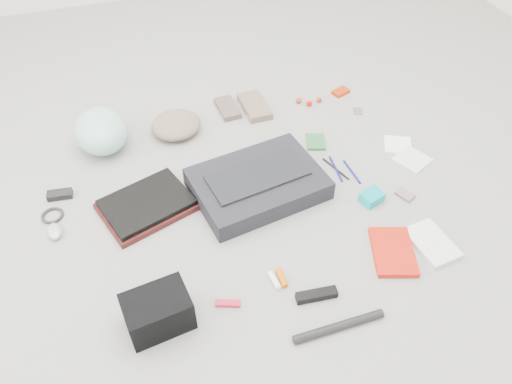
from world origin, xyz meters
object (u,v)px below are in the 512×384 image
object	(u,v)px
camera_bag	(158,312)
book_red	(393,252)
laptop	(146,202)
messenger_bag	(258,184)
accordion_wallet	(372,197)
bike_helmet	(101,131)

from	to	relation	value
camera_bag	book_red	world-z (taller)	camera_bag
laptop	camera_bag	xyz separation A→B (m)	(-0.04, -0.51, 0.03)
camera_bag	book_red	distance (m)	0.86
messenger_bag	accordion_wallet	world-z (taller)	messenger_bag
messenger_bag	book_red	size ratio (longest dim) A/B	2.32
messenger_bag	laptop	distance (m)	0.45
laptop	accordion_wallet	distance (m)	0.89
messenger_bag	camera_bag	world-z (taller)	camera_bag
book_red	accordion_wallet	world-z (taller)	accordion_wallet
camera_bag	accordion_wallet	world-z (taller)	camera_bag
laptop	camera_bag	world-z (taller)	camera_bag
bike_helmet	camera_bag	bearing A→B (deg)	-91.12
messenger_bag	camera_bag	xyz separation A→B (m)	(-0.49, -0.47, 0.02)
bike_helmet	accordion_wallet	world-z (taller)	bike_helmet
bike_helmet	camera_bag	xyz separation A→B (m)	(0.08, -0.96, -0.02)
camera_bag	accordion_wallet	size ratio (longest dim) A/B	2.40
bike_helmet	book_red	world-z (taller)	bike_helmet
messenger_bag	book_red	bearing A→B (deg)	-60.58
messenger_bag	bike_helmet	xyz separation A→B (m)	(-0.56, 0.48, 0.04)
camera_bag	book_red	xyz separation A→B (m)	(0.85, 0.02, -0.05)
messenger_bag	bike_helmet	world-z (taller)	bike_helmet
messenger_bag	accordion_wallet	xyz separation A→B (m)	(0.41, -0.19, -0.02)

